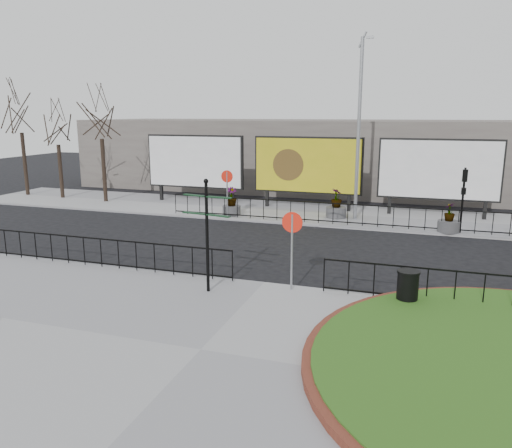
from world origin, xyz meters
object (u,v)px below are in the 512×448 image
at_px(billboard_mid, 308,166).
at_px(lamp_post, 359,127).
at_px(planter_a, 232,205).
at_px(planter_c, 449,222).
at_px(fingerpost_sign, 207,225).
at_px(litter_bin, 407,288).
at_px(planter_b, 336,207).

distance_m(billboard_mid, lamp_post, 4.23).
relative_size(lamp_post, planter_a, 6.09).
relative_size(billboard_mid, planter_a, 4.09).
bearing_deg(planter_c, planter_a, 177.35).
distance_m(fingerpost_sign, litter_bin, 6.12).
height_order(billboard_mid, litter_bin, billboard_mid).
height_order(billboard_mid, planter_c, billboard_mid).
relative_size(billboard_mid, litter_bin, 5.87).
bearing_deg(lamp_post, billboard_mid, 146.75).
xyz_separation_m(billboard_mid, litter_bin, (5.97, -13.67, -1.95)).
bearing_deg(litter_bin, planter_c, 81.38).
bearing_deg(planter_c, litter_bin, -98.62).
bearing_deg(planter_a, planter_b, 11.30).
bearing_deg(lamp_post, planter_a, -170.40).
relative_size(lamp_post, planter_c, 6.76).
bearing_deg(planter_b, fingerpost_sign, -98.83).
distance_m(planter_a, planter_c, 10.97).
bearing_deg(litter_bin, lamp_post, 104.20).
bearing_deg(billboard_mid, litter_bin, -66.42).
bearing_deg(planter_c, fingerpost_sign, -124.57).
bearing_deg(fingerpost_sign, planter_c, 67.66).
bearing_deg(planter_b, lamp_post, 0.00).
bearing_deg(planter_a, billboard_mid, 41.57).
bearing_deg(billboard_mid, planter_a, -138.43).
bearing_deg(planter_c, billboard_mid, 154.53).
distance_m(litter_bin, planter_b, 12.35).
bearing_deg(fingerpost_sign, litter_bin, 18.50).
bearing_deg(planter_a, lamp_post, 9.60).
relative_size(fingerpost_sign, planter_a, 2.31).
xyz_separation_m(planter_a, planter_c, (10.96, -0.51, -0.12)).
bearing_deg(fingerpost_sign, planter_a, 119.75).
height_order(fingerpost_sign, planter_a, fingerpost_sign).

